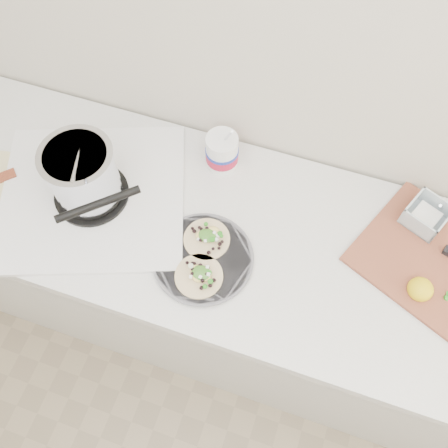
% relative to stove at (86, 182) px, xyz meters
% --- Properties ---
extents(counter, '(2.44, 0.66, 0.90)m').
position_rel_stove_xyz_m(counter, '(0.58, 0.04, -0.54)').
color(counter, beige).
rests_on(counter, ground).
extents(stove, '(0.70, 0.68, 0.27)m').
position_rel_stove_xyz_m(stove, '(0.00, 0.00, 0.00)').
color(stove, silver).
rests_on(stove, counter).
extents(taco_plate, '(0.29, 0.29, 0.04)m').
position_rel_stove_xyz_m(taco_plate, '(0.39, -0.09, -0.07)').
color(taco_plate, slate).
rests_on(taco_plate, counter).
extents(tub, '(0.10, 0.10, 0.23)m').
position_rel_stove_xyz_m(tub, '(0.34, 0.25, -0.02)').
color(tub, white).
rests_on(tub, counter).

